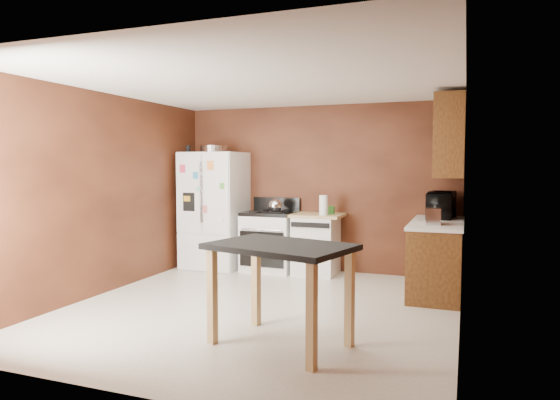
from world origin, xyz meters
The scene contains 18 objects.
floor centered at (0.00, 0.00, 0.00)m, with size 4.50×4.50×0.00m, color silver.
ceiling centered at (0.00, 0.00, 2.50)m, with size 4.50×4.50×0.00m, color white.
wall_back centered at (0.00, 2.25, 1.25)m, with size 4.20×4.20×0.00m, color #5D2D18.
wall_front centered at (0.00, -2.25, 1.25)m, with size 4.20×4.20×0.00m, color #5D2D18.
wall_left centered at (-2.10, 0.00, 1.25)m, with size 4.50×4.50×0.00m, color #5D2D18.
wall_right centered at (2.10, 0.00, 1.25)m, with size 4.50×4.50×0.00m, color #5D2D18.
roasting_pan centered at (-1.55, 1.87, 1.85)m, with size 0.42×0.42×0.11m, color silver.
pen_cup centered at (-1.97, 1.81, 1.85)m, with size 0.07×0.07×0.11m, color black.
kettle centered at (-0.53, 1.85, 1.00)m, with size 0.20×0.20×0.20m, color silver.
paper_towel centered at (0.23, 1.80, 1.03)m, with size 0.12×0.12×0.28m, color white.
green_canister centered at (0.29, 2.01, 0.95)m, with size 0.11×0.11×0.12m, color green.
toaster centered at (1.77, 1.10, 1.00)m, with size 0.17×0.27×0.20m, color silver.
microwave centered at (1.83, 1.87, 1.06)m, with size 0.58×0.39×0.32m, color black.
refrigerator centered at (-1.55, 1.86, 0.90)m, with size 0.90×0.80×1.80m.
gas_range centered at (-0.64, 1.92, 0.46)m, with size 0.76×0.68×1.10m.
dishwasher centered at (0.08, 1.95, 0.45)m, with size 0.78×0.63×0.89m.
right_cabinets centered at (1.84, 1.48, 0.91)m, with size 0.63×1.58×2.45m.
island centered at (0.61, -0.96, 0.77)m, with size 1.37×1.08×0.91m.
Camera 1 is at (2.12, -5.04, 1.60)m, focal length 32.00 mm.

